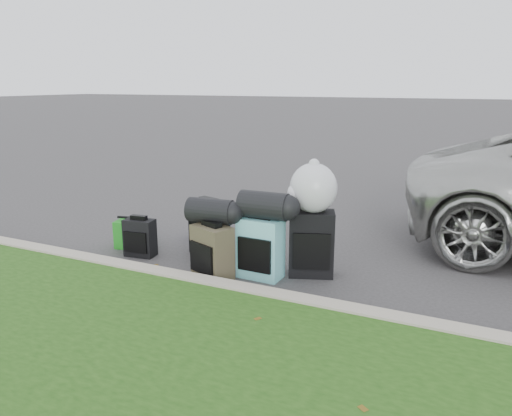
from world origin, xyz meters
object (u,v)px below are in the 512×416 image
at_px(suitcase_olive, 212,253).
at_px(suitcase_teal, 261,248).
at_px(tote_green, 129,234).
at_px(suitcase_small_black, 140,238).
at_px(tote_navy, 203,227).
at_px(suitcase_large_black_right, 311,244).
at_px(suitcase_large_black_left, 209,228).

distance_m(suitcase_olive, suitcase_teal, 0.49).
bearing_deg(tote_green, suitcase_small_black, -43.76).
relative_size(suitcase_olive, suitcase_teal, 0.89).
bearing_deg(tote_navy, suitcase_small_black, -133.70).
bearing_deg(suitcase_large_black_right, suitcase_small_black, 168.39).
relative_size(suitcase_large_black_left, suitcase_large_black_right, 0.91).
bearing_deg(tote_green, suitcase_large_black_right, -10.66).
height_order(suitcase_small_black, suitcase_large_black_left, suitcase_large_black_left).
distance_m(suitcase_small_black, suitcase_olive, 1.12).
xyz_separation_m(suitcase_large_black_left, tote_navy, (-0.36, 0.45, -0.15)).
height_order(suitcase_olive, suitcase_large_black_right, suitcase_large_black_right).
distance_m(suitcase_olive, tote_green, 1.47).
relative_size(suitcase_large_black_left, suitcase_teal, 0.99).
relative_size(suitcase_olive, tote_navy, 1.76).
bearing_deg(tote_green, tote_navy, 33.03).
height_order(suitcase_small_black, suitcase_teal, suitcase_teal).
xyz_separation_m(suitcase_teal, tote_navy, (-1.19, 0.84, -0.15)).
bearing_deg(suitcase_large_black_right, tote_navy, 141.07).
bearing_deg(suitcase_large_black_left, suitcase_olive, -41.54).
bearing_deg(suitcase_small_black, suitcase_large_black_left, 22.84).
relative_size(suitcase_small_black, suitcase_teal, 0.69).
relative_size(suitcase_small_black, suitcase_olive, 0.77).
relative_size(suitcase_large_black_right, tote_navy, 2.14).
height_order(suitcase_olive, tote_navy, suitcase_olive).
bearing_deg(suitcase_teal, suitcase_large_black_left, 156.03).
height_order(suitcase_small_black, suitcase_olive, suitcase_olive).
bearing_deg(tote_navy, suitcase_olive, -77.74).
height_order(suitcase_small_black, tote_navy, suitcase_small_black).
bearing_deg(suitcase_small_black, suitcase_large_black_right, 0.65).
height_order(suitcase_teal, tote_navy, suitcase_teal).
relative_size(suitcase_large_black_right, tote_green, 2.05).
height_order(suitcase_large_black_left, suitcase_teal, suitcase_teal).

